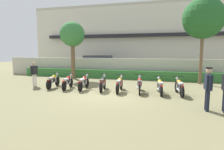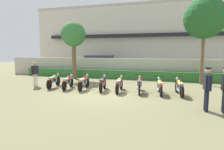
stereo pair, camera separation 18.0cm
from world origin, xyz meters
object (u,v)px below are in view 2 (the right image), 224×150
Objects in this scene: officer_0 at (207,85)px; motorcycle_in_row_7 at (179,87)px; motorcycle_in_row_0 at (54,81)px; motorcycle_in_row_4 at (119,84)px; motorcycle_in_row_1 at (68,82)px; motorcycle_in_row_3 at (103,83)px; motorcycle_in_row_5 at (139,85)px; inspector_person at (35,72)px; tree_far_side at (205,18)px; motorcycle_in_row_6 at (160,86)px; tree_near_inspector at (73,35)px; parked_car at (101,64)px; motorcycle_in_row_2 at (84,82)px.

motorcycle_in_row_7 is at bearing -72.75° from officer_0.
motorcycle_in_row_0 is 4.39m from motorcycle_in_row_4.
motorcycle_in_row_1 is (1.10, -0.15, -0.01)m from motorcycle_in_row_0.
motorcycle_in_row_3 is at bearing -99.87° from motorcycle_in_row_0.
motorcycle_in_row_5 reaches higher than motorcycle_in_row_7.
motorcycle_in_row_5 is at bearing -0.25° from inspector_person.
motorcycle_in_row_1 is at bearing 83.93° from motorcycle_in_row_3.
motorcycle_in_row_5 is at bearing -133.90° from tree_far_side.
motorcycle_in_row_6 is at bearing -93.00° from motorcycle_in_row_4.
parked_car is at bearing 77.25° from tree_near_inspector.
motorcycle_in_row_5 reaches higher than motorcycle_in_row_0.
tree_far_side is at bearing -31.41° from motorcycle_in_row_7.
motorcycle_in_row_7 is (3.28, 0.04, 0.00)m from motorcycle_in_row_4.
officer_0 is at bearing -97.15° from tree_far_side.
motorcycle_in_row_3 is (1.21, 0.03, 0.01)m from motorcycle_in_row_2.
parked_car is 2.33× the size of motorcycle_in_row_5.
motorcycle_in_row_4 is 1.05× the size of motorcycle_in_row_7.
tree_far_side is 7.63m from motorcycle_in_row_4.
motorcycle_in_row_5 is (5.25, -8.21, -0.48)m from parked_car.
officer_0 is (0.85, -2.60, 0.57)m from motorcycle_in_row_7.
motorcycle_in_row_0 is 2.15m from motorcycle_in_row_2.
tree_far_side is 3.08× the size of motorcycle_in_row_4.
motorcycle_in_row_2 is 4.51m from motorcycle_in_row_6.
motorcycle_in_row_6 is 1.06× the size of officer_0.
motorcycle_in_row_2 is 1.03× the size of motorcycle_in_row_6.
tree_far_side is 3.29× the size of motorcycle_in_row_3.
motorcycle_in_row_1 is (-8.25, -4.15, -4.12)m from tree_far_side.
motorcycle_in_row_5 reaches higher than motorcycle_in_row_1.
motorcycle_in_row_6 is at bearing -29.67° from tree_near_inspector.
motorcycle_in_row_5 is at bearing -95.85° from motorcycle_in_row_1.
officer_0 reaches higher than motorcycle_in_row_5.
motorcycle_in_row_0 is 1.11m from motorcycle_in_row_1.
tree_far_side is at bearing -64.51° from motorcycle_in_row_3.
inspector_person is (-9.12, 0.09, 0.51)m from motorcycle_in_row_7.
tree_near_inspector is at bearing 49.13° from motorcycle_in_row_5.
motorcycle_in_row_2 is 1.10× the size of officer_0.
motorcycle_in_row_3 reaches higher than motorcycle_in_row_5.
motorcycle_in_row_0 reaches higher than motorcycle_in_row_6.
parked_car is 9.28m from motorcycle_in_row_4.
motorcycle_in_row_1 is at bearing -153.32° from tree_far_side.
motorcycle_in_row_6 is at bearing -53.28° from parked_car.
inspector_person is 0.94× the size of officer_0.
motorcycle_in_row_3 is 1.12× the size of inspector_person.
parked_car is 5.03m from tree_near_inspector.
motorcycle_in_row_4 is 4.90m from officer_0.
parked_car is at bearing 78.02° from inspector_person.
parked_car is 11.10m from motorcycle_in_row_7.
tree_near_inspector is at bearing 35.31° from motorcycle_in_row_3.
parked_car is 2.48× the size of motorcycle_in_row_3.
motorcycle_in_row_5 is (2.17, 0.08, -0.00)m from motorcycle_in_row_3.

